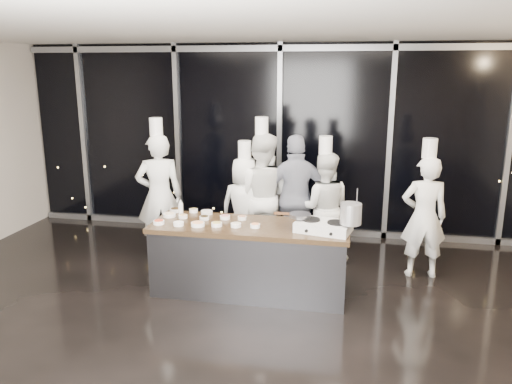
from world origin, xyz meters
TOP-DOWN VIEW (x-y plane):
  - ground at (0.00, 0.00)m, footprint 9.00×9.00m
  - room_shell at (0.18, 0.00)m, footprint 9.02×7.02m
  - window_wall at (0.00, 3.43)m, footprint 8.90×0.11m
  - demo_counter at (0.00, 0.90)m, footprint 2.46×0.86m
  - stove at (0.91, 0.80)m, footprint 0.70×0.52m
  - frying_pan at (0.62, 0.88)m, footprint 0.47×0.31m
  - stock_pot at (1.23, 0.72)m, footprint 0.29×0.29m
  - prep_bowls at (-0.67, 0.96)m, footprint 1.34×0.72m
  - squeeze_bottle at (-0.96, 1.09)m, footprint 0.06×0.06m
  - chef_far_left at (-1.58, 1.90)m, footprint 0.80×0.68m
  - chef_left at (-0.32, 2.07)m, footprint 0.80×0.56m
  - chef_center at (-0.08, 2.16)m, footprint 0.96×0.78m
  - guest at (0.44, 2.16)m, footprint 1.18×0.73m
  - chef_right at (0.84, 2.16)m, footprint 0.83×0.67m
  - chef_side at (2.20, 1.86)m, footprint 0.65×0.46m

SIDE VIEW (x-z plane):
  - ground at x=0.00m, z-range 0.00..0.00m
  - demo_counter at x=0.00m, z-range 0.00..0.90m
  - chef_left at x=-0.32m, z-range -0.10..1.67m
  - chef_right at x=0.84m, z-range -0.10..1.76m
  - chef_side at x=2.20m, z-range -0.09..1.81m
  - prep_bowls at x=-0.67m, z-range 0.90..0.95m
  - guest at x=0.44m, z-range 0.00..1.87m
  - chef_center at x=-0.08m, z-range -0.11..2.01m
  - chef_far_left at x=-1.58m, z-range -0.10..2.00m
  - stove at x=0.91m, z-range 0.89..1.03m
  - squeeze_bottle at x=-0.96m, z-range 0.89..1.12m
  - frying_pan at x=0.62m, z-range 1.04..1.08m
  - stock_pot at x=1.23m, z-range 1.04..1.28m
  - window_wall at x=0.00m, z-range 0.00..3.20m
  - room_shell at x=0.18m, z-range 0.64..3.85m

